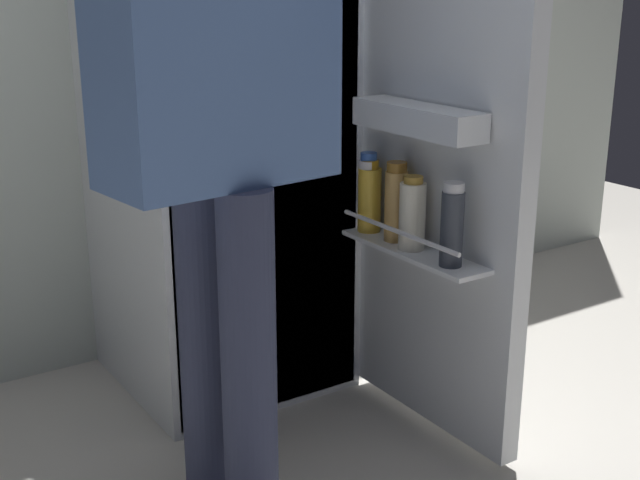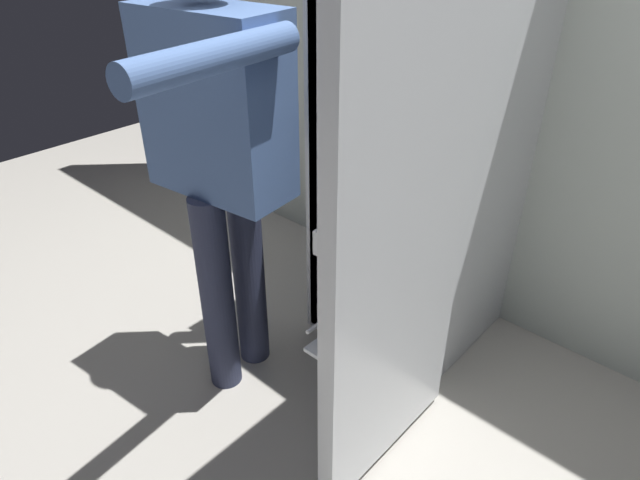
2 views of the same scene
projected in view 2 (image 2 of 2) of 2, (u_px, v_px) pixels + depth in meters
The scene contains 4 objects.
ground_plane at pixel (321, 389), 2.14m from camera, with size 6.40×6.40×0.00m, color #B7B2A8.
kitchen_wall at pixel (485, 17), 2.07m from camera, with size 4.40×0.10×2.49m, color beige.
refrigerator at pixel (419, 161), 2.02m from camera, with size 0.67×1.23×1.61m.
person at pixel (221, 141), 1.74m from camera, with size 0.61×0.75×1.61m.
Camera 2 is at (1.02, -1.13, 1.61)m, focal length 30.94 mm.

